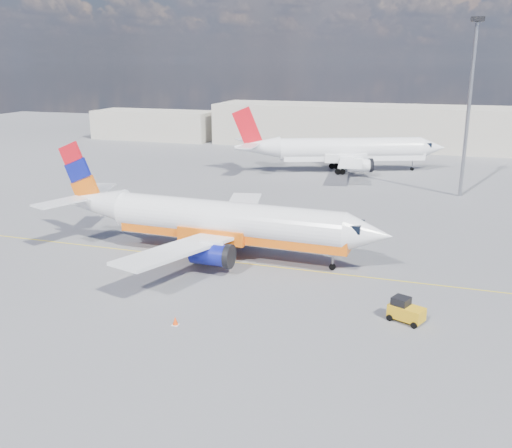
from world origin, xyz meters
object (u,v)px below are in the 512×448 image
(second_jet, at_px, (344,150))
(traffic_cone, at_px, (175,321))
(main_jet, at_px, (217,221))
(gse_tug, at_px, (405,311))

(second_jet, height_order, traffic_cone, second_jet)
(main_jet, relative_size, gse_tug, 12.28)
(traffic_cone, bearing_deg, gse_tug, 20.37)
(second_jet, xyz_separation_m, gse_tug, (12.87, -50.80, -2.56))
(main_jet, xyz_separation_m, traffic_cone, (2.55, -13.57, -2.86))
(gse_tug, relative_size, traffic_cone, 4.31)
(main_jet, distance_m, gse_tug, 18.74)
(main_jet, relative_size, second_jet, 0.96)
(gse_tug, height_order, traffic_cone, gse_tug)
(main_jet, bearing_deg, traffic_cone, -77.08)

